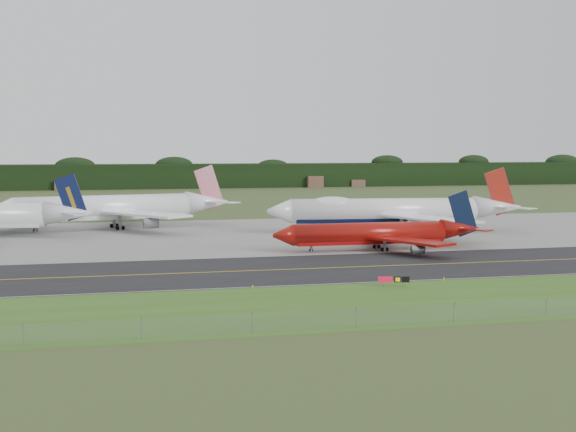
# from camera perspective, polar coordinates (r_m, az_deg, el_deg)

# --- Properties ---
(ground) EXTENTS (600.00, 600.00, 0.00)m
(ground) POSITION_cam_1_polar(r_m,az_deg,el_deg) (142.50, 5.68, -3.34)
(ground) COLOR #3C4E24
(ground) RESTS_ON ground
(grass_verge) EXTENTS (400.00, 30.00, 0.01)m
(grass_verge) POSITION_cam_1_polar(r_m,az_deg,el_deg) (110.49, 11.66, -5.82)
(grass_verge) COLOR #385B1A
(grass_verge) RESTS_ON ground
(taxiway) EXTENTS (400.00, 32.00, 0.02)m
(taxiway) POSITION_cam_1_polar(r_m,az_deg,el_deg) (138.77, 6.22, -3.57)
(taxiway) COLOR black
(taxiway) RESTS_ON ground
(apron) EXTENTS (400.00, 78.00, 0.01)m
(apron) POSITION_cam_1_polar(r_m,az_deg,el_deg) (191.04, 0.66, -1.22)
(apron) COLOR gray
(apron) RESTS_ON ground
(taxiway_centreline) EXTENTS (400.00, 0.40, 0.00)m
(taxiway_centreline) POSITION_cam_1_polar(r_m,az_deg,el_deg) (138.77, 6.22, -3.56)
(taxiway_centreline) COLOR gold
(taxiway_centreline) RESTS_ON taxiway
(taxiway_edge_line) EXTENTS (400.00, 0.25, 0.00)m
(taxiway_edge_line) POSITION_cam_1_polar(r_m,az_deg,el_deg) (124.46, 8.63, -4.56)
(taxiway_edge_line) COLOR silver
(taxiway_edge_line) RESTS_ON taxiway
(perimeter_fence) EXTENTS (320.00, 0.10, 320.00)m
(perimeter_fence) POSITION_cam_1_polar(r_m,az_deg,el_deg) (98.89, 14.89, -6.50)
(perimeter_fence) COLOR slate
(perimeter_fence) RESTS_ON ground
(horizon_treeline) EXTENTS (700.00, 25.00, 12.00)m
(horizon_treeline) POSITION_cam_1_polar(r_m,az_deg,el_deg) (409.88, -6.96, 2.78)
(horizon_treeline) COLOR black
(horizon_treeline) RESTS_ON ground
(jet_ba_747) EXTENTS (62.14, 51.14, 15.62)m
(jet_ba_747) POSITION_cam_1_polar(r_m,az_deg,el_deg) (192.43, 7.45, 0.37)
(jet_ba_747) COLOR white
(jet_ba_747) RESTS_ON ground
(jet_red_737) EXTENTS (43.33, 35.48, 11.74)m
(jet_red_737) POSITION_cam_1_polar(r_m,az_deg,el_deg) (160.46, 6.57, -1.26)
(jet_red_737) COLOR maroon
(jet_red_737) RESTS_ON ground
(jet_star_tail) EXTENTS (59.68, 49.21, 15.81)m
(jet_star_tail) POSITION_cam_1_polar(r_m,az_deg,el_deg) (204.85, -12.14, 0.56)
(jet_star_tail) COLOR white
(jet_star_tail) RESTS_ON ground
(taxiway_sign) EXTENTS (4.52, 1.16, 1.53)m
(taxiway_sign) POSITION_cam_1_polar(r_m,az_deg,el_deg) (118.58, 7.52, -4.51)
(taxiway_sign) COLOR slate
(taxiway_sign) RESTS_ON ground
(edge_marker_left) EXTENTS (0.16, 0.16, 0.50)m
(edge_marker_left) POSITION_cam_1_polar(r_m,az_deg,el_deg) (116.53, -2.53, -5.05)
(edge_marker_left) COLOR yellow
(edge_marker_left) RESTS_ON ground
(edge_marker_center) EXTENTS (0.16, 0.16, 0.50)m
(edge_marker_center) POSITION_cam_1_polar(r_m,az_deg,el_deg) (125.58, 11.03, -4.41)
(edge_marker_center) COLOR yellow
(edge_marker_center) RESTS_ON ground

